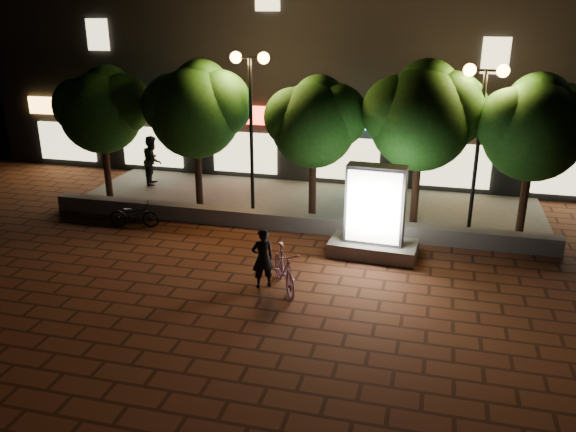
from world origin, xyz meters
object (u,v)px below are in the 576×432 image
(tree_far_right, at_px, (536,125))
(ad_kiosk, at_px, (374,220))
(scooter_parked, at_px, (134,214))
(scooter_pink, at_px, (284,269))
(tree_far_left, at_px, (103,107))
(street_lamp_left, at_px, (250,92))
(tree_right, at_px, (423,113))
(street_lamp_right, at_px, (482,106))
(tree_mid, at_px, (315,119))
(rider, at_px, (263,258))
(pedestrian, at_px, (153,160))
(tree_left, at_px, (197,107))

(tree_far_right, height_order, ad_kiosk, tree_far_right)
(ad_kiosk, height_order, scooter_parked, ad_kiosk)
(scooter_pink, bearing_deg, tree_far_left, 115.94)
(tree_far_right, height_order, street_lamp_left, street_lamp_left)
(tree_right, xyz_separation_m, street_lamp_right, (1.64, -0.26, 0.33))
(tree_far_right, bearing_deg, scooter_pink, -138.11)
(tree_mid, xyz_separation_m, rider, (-0.13, -5.46, -2.44))
(street_lamp_right, distance_m, ad_kiosk, 4.66)
(tree_mid, distance_m, rider, 5.98)
(street_lamp_left, relative_size, pedestrian, 2.75)
(street_lamp_left, height_order, pedestrian, street_lamp_left)
(street_lamp_right, bearing_deg, scooter_parked, -167.84)
(tree_right, xyz_separation_m, ad_kiosk, (-1.02, -2.82, -2.52))
(tree_mid, xyz_separation_m, scooter_pink, (0.41, -5.46, -2.66))
(tree_far_left, xyz_separation_m, scooter_parked, (2.24, -2.46, -2.88))
(tree_right, relative_size, street_lamp_left, 0.98)
(tree_right, relative_size, pedestrian, 2.69)
(scooter_parked, height_order, pedestrian, pedestrian)
(pedestrian, bearing_deg, scooter_parked, -177.00)
(rider, bearing_deg, tree_right, -156.51)
(tree_far_left, relative_size, rider, 2.99)
(tree_far_left, distance_m, scooter_parked, 4.40)
(tree_right, height_order, ad_kiosk, tree_right)
(tree_far_right, distance_m, scooter_parked, 12.38)
(tree_far_right, xyz_separation_m, street_lamp_right, (-1.55, -0.26, 0.53))
(tree_far_left, bearing_deg, scooter_pink, -34.62)
(tree_far_left, bearing_deg, rider, -36.53)
(street_lamp_right, bearing_deg, ad_kiosk, -136.20)
(tree_far_left, bearing_deg, tree_left, 0.00)
(tree_left, height_order, tree_mid, tree_left)
(tree_far_left, bearing_deg, street_lamp_right, -1.21)
(tree_mid, relative_size, rider, 2.90)
(tree_far_left, xyz_separation_m, tree_right, (10.80, 0.00, 0.27))
(tree_far_right, xyz_separation_m, rider, (-6.64, -5.46, -2.59))
(tree_far_right, height_order, pedestrian, tree_far_right)
(tree_far_right, relative_size, rider, 3.07)
(ad_kiosk, xyz_separation_m, pedestrian, (-8.98, 4.57, -0.03))
(street_lamp_right, relative_size, scooter_parked, 3.15)
(rider, height_order, pedestrian, pedestrian)
(tree_right, distance_m, scooter_pink, 6.87)
(tree_far_left, bearing_deg, tree_mid, -0.00)
(tree_mid, height_order, tree_far_right, tree_far_right)
(rider, bearing_deg, tree_mid, -125.68)
(tree_right, bearing_deg, street_lamp_left, -177.19)
(tree_far_left, distance_m, ad_kiosk, 10.43)
(tree_left, distance_m, scooter_parked, 4.11)
(pedestrian, bearing_deg, tree_far_left, 139.60)
(street_lamp_right, distance_m, scooter_parked, 11.01)
(tree_mid, bearing_deg, street_lamp_right, -3.04)
(street_lamp_left, bearing_deg, tree_right, 2.81)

